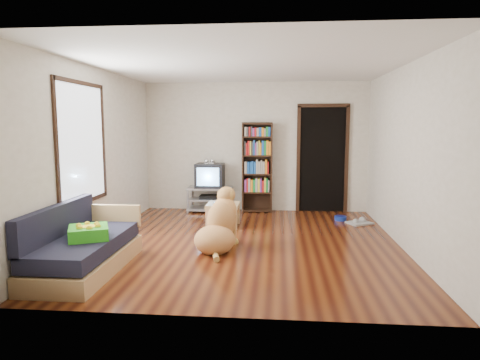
# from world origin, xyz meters

# --- Properties ---
(ground) EXTENTS (5.00, 5.00, 0.00)m
(ground) POSITION_xyz_m (0.00, 0.00, 0.00)
(ground) COLOR #5D290F
(ground) RESTS_ON ground
(ceiling) EXTENTS (5.00, 5.00, 0.00)m
(ceiling) POSITION_xyz_m (0.00, 0.00, 2.60)
(ceiling) COLOR white
(ceiling) RESTS_ON ground
(wall_back) EXTENTS (4.50, 0.00, 4.50)m
(wall_back) POSITION_xyz_m (0.00, 2.50, 1.30)
(wall_back) COLOR beige
(wall_back) RESTS_ON ground
(wall_front) EXTENTS (4.50, 0.00, 4.50)m
(wall_front) POSITION_xyz_m (0.00, -2.50, 1.30)
(wall_front) COLOR beige
(wall_front) RESTS_ON ground
(wall_left) EXTENTS (0.00, 5.00, 5.00)m
(wall_left) POSITION_xyz_m (-2.25, 0.00, 1.30)
(wall_left) COLOR beige
(wall_left) RESTS_ON ground
(wall_right) EXTENTS (0.00, 5.00, 5.00)m
(wall_right) POSITION_xyz_m (2.25, 0.00, 1.30)
(wall_right) COLOR beige
(wall_right) RESTS_ON ground
(green_cushion) EXTENTS (0.58, 0.58, 0.15)m
(green_cushion) POSITION_xyz_m (-1.75, -1.46, 0.49)
(green_cushion) COLOR green
(green_cushion) RESTS_ON sofa
(laptop) EXTENTS (0.36, 0.29, 0.02)m
(laptop) POSITION_xyz_m (-0.47, 0.99, 0.41)
(laptop) COLOR #B7B6BB
(laptop) RESTS_ON coffee_table
(dog_bowl) EXTENTS (0.22, 0.22, 0.08)m
(dog_bowl) POSITION_xyz_m (1.63, 1.66, 0.04)
(dog_bowl) COLOR navy
(dog_bowl) RESTS_ON ground
(grey_rag) EXTENTS (0.50, 0.47, 0.03)m
(grey_rag) POSITION_xyz_m (1.93, 1.41, 0.01)
(grey_rag) COLOR #9C9C9C
(grey_rag) RESTS_ON ground
(window) EXTENTS (0.03, 1.46, 1.70)m
(window) POSITION_xyz_m (-2.23, -0.50, 1.50)
(window) COLOR white
(window) RESTS_ON wall_left
(doorway) EXTENTS (1.03, 0.05, 2.19)m
(doorway) POSITION_xyz_m (1.35, 2.48, 1.12)
(doorway) COLOR black
(doorway) RESTS_ON wall_back
(tv_stand) EXTENTS (0.90, 0.45, 0.50)m
(tv_stand) POSITION_xyz_m (-0.90, 2.25, 0.27)
(tv_stand) COLOR #99999E
(tv_stand) RESTS_ON ground
(crt_tv) EXTENTS (0.55, 0.52, 0.58)m
(crt_tv) POSITION_xyz_m (-0.90, 2.27, 0.74)
(crt_tv) COLOR black
(crt_tv) RESTS_ON tv_stand
(bookshelf) EXTENTS (0.60, 0.30, 1.80)m
(bookshelf) POSITION_xyz_m (0.05, 2.34, 1.00)
(bookshelf) COLOR black
(bookshelf) RESTS_ON ground
(sofa) EXTENTS (0.80, 1.80, 0.80)m
(sofa) POSITION_xyz_m (-1.87, -1.38, 0.26)
(sofa) COLOR tan
(sofa) RESTS_ON ground
(coffee_table) EXTENTS (0.55, 0.55, 0.40)m
(coffee_table) POSITION_xyz_m (-0.47, 1.02, 0.28)
(coffee_table) COLOR tan
(coffee_table) RESTS_ON ground
(dog) EXTENTS (0.72, 1.10, 0.90)m
(dog) POSITION_xyz_m (-0.35, -0.35, 0.33)
(dog) COLOR tan
(dog) RESTS_ON ground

